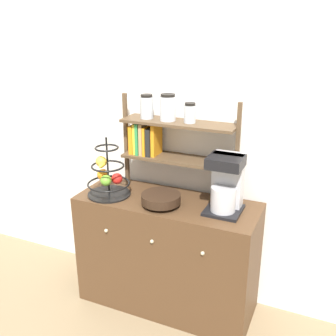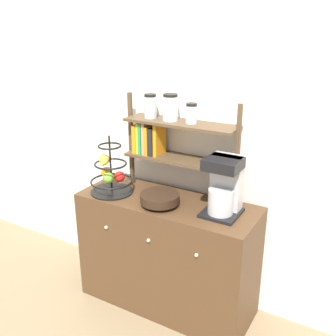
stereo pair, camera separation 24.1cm
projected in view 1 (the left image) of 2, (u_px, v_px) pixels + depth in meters
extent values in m
plane|color=#847051|center=(154.00, 322.00, 2.58)|extent=(12.00, 12.00, 0.00)
cube|color=silver|center=(184.00, 112.00, 2.54)|extent=(7.00, 0.05, 2.60)
cube|color=#4C331E|center=(167.00, 254.00, 2.63)|extent=(1.17, 0.44, 0.78)
sphere|color=#B2AD8C|center=(106.00, 231.00, 2.48)|extent=(0.02, 0.02, 0.02)
sphere|color=#B2AD8C|center=(152.00, 241.00, 2.36)|extent=(0.02, 0.02, 0.02)
sphere|color=#B2AD8C|center=(203.00, 253.00, 2.24)|extent=(0.02, 0.02, 0.02)
cube|color=black|center=(224.00, 210.00, 2.35)|extent=(0.21, 0.23, 0.02)
cube|color=#B7B7BC|center=(228.00, 179.00, 2.34)|extent=(0.18, 0.09, 0.33)
cylinder|color=#B7B7BC|center=(223.00, 199.00, 2.30)|extent=(0.15, 0.15, 0.15)
cube|color=black|center=(226.00, 162.00, 2.23)|extent=(0.20, 0.18, 0.06)
cylinder|color=black|center=(109.00, 194.00, 2.58)|extent=(0.28, 0.28, 0.01)
cylinder|color=black|center=(108.00, 166.00, 2.51)|extent=(0.01, 0.01, 0.38)
torus|color=black|center=(109.00, 184.00, 2.55)|extent=(0.28, 0.28, 0.01)
torus|color=black|center=(108.00, 166.00, 2.51)|extent=(0.21, 0.21, 0.01)
torus|color=black|center=(107.00, 148.00, 2.47)|extent=(0.15, 0.15, 0.01)
sphere|color=red|center=(117.00, 179.00, 2.54)|extent=(0.07, 0.07, 0.07)
sphere|color=#6BAD33|center=(106.00, 180.00, 2.51)|extent=(0.07, 0.07, 0.07)
sphere|color=orange|center=(103.00, 175.00, 2.60)|extent=(0.08, 0.08, 0.08)
ellipsoid|color=yellow|center=(103.00, 163.00, 2.49)|extent=(0.07, 0.15, 0.04)
sphere|color=gold|center=(101.00, 161.00, 2.49)|extent=(0.07, 0.07, 0.07)
cylinder|color=black|center=(161.00, 204.00, 2.42)|extent=(0.13, 0.13, 0.02)
cylinder|color=black|center=(161.00, 198.00, 2.41)|extent=(0.24, 0.24, 0.05)
cube|color=brown|center=(126.00, 141.00, 2.63)|extent=(0.02, 0.02, 0.64)
cube|color=brown|center=(237.00, 155.00, 2.34)|extent=(0.02, 0.02, 0.64)
cube|color=brown|center=(178.00, 159.00, 2.51)|extent=(0.73, 0.20, 0.02)
cube|color=brown|center=(179.00, 123.00, 2.43)|extent=(0.73, 0.20, 0.02)
cube|color=orange|center=(135.00, 138.00, 2.60)|extent=(0.03, 0.15, 0.19)
cube|color=yellow|center=(139.00, 137.00, 2.58)|extent=(0.02, 0.14, 0.20)
cube|color=#2D8C47|center=(142.00, 137.00, 2.57)|extent=(0.02, 0.16, 0.21)
cube|color=tan|center=(145.00, 138.00, 2.56)|extent=(0.02, 0.15, 0.21)
cube|color=orange|center=(149.00, 140.00, 2.56)|extent=(0.02, 0.16, 0.19)
cube|color=black|center=(152.00, 141.00, 2.55)|extent=(0.03, 0.15, 0.18)
cube|color=orange|center=(157.00, 139.00, 2.53)|extent=(0.02, 0.13, 0.21)
cylinder|color=silver|center=(147.00, 108.00, 2.49)|extent=(0.08, 0.08, 0.14)
cylinder|color=black|center=(146.00, 96.00, 2.46)|extent=(0.07, 0.07, 0.02)
cylinder|color=silver|center=(168.00, 109.00, 2.43)|extent=(0.10, 0.10, 0.15)
cylinder|color=black|center=(168.00, 95.00, 2.40)|extent=(0.09, 0.09, 0.02)
cylinder|color=silver|center=(190.00, 114.00, 2.38)|extent=(0.07, 0.07, 0.11)
cylinder|color=black|center=(190.00, 104.00, 2.36)|extent=(0.06, 0.06, 0.02)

